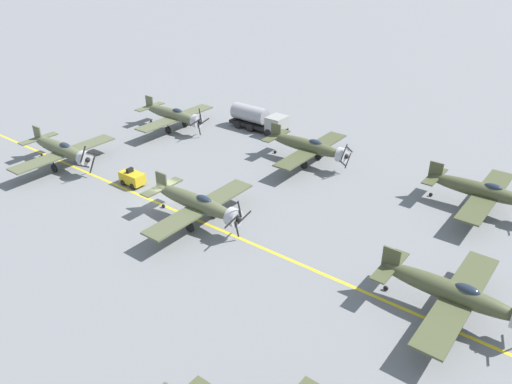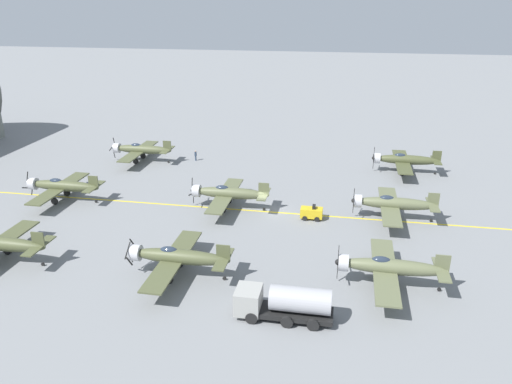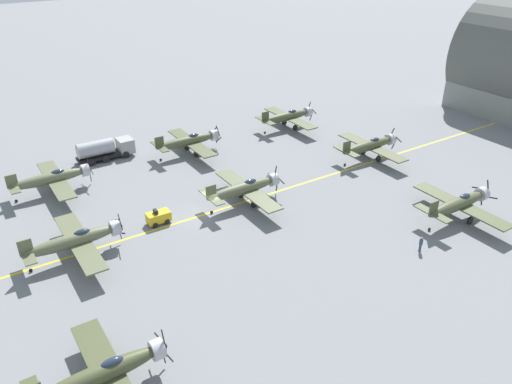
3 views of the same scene
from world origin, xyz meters
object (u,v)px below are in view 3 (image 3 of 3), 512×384
object	(u,v)px
airplane_near_right	(103,374)
airplane_far_center	(370,145)
fuel_tanker	(105,149)
airplane_far_left	(288,116)
airplane_far_right	(459,204)
airplane_mid_center	(245,188)
tow_tractor	(158,217)
airplane_mid_left	(189,141)
airplane_near_left	(52,178)
ground_crew_walking	(421,243)
airplane_near_center	(75,240)

from	to	relation	value
airplane_near_right	airplane_far_center	distance (m)	48.66
airplane_far_center	fuel_tanker	size ratio (longest dim) A/B	1.50
airplane_far_left	airplane_far_right	size ratio (longest dim) A/B	1.00
airplane_mid_center	tow_tractor	bearing A→B (deg)	-82.93
airplane_mid_center	airplane_mid_left	size ratio (longest dim) A/B	1.00
airplane_mid_left	airplane_far_left	xyz separation A→B (m)	(-0.66, 18.22, -0.00)
airplane_mid_left	airplane_near_left	bearing A→B (deg)	-100.53
ground_crew_walking	airplane_near_right	bearing A→B (deg)	-90.22
ground_crew_walking	fuel_tanker	bearing A→B (deg)	-153.87
airplane_far_right	fuel_tanker	world-z (taller)	airplane_far_right
airplane_near_right	airplane_far_left	xyz separation A→B (m)	(-35.56, 42.01, 0.00)
airplane_near_right	airplane_near_center	distance (m)	18.12
airplane_near_center	airplane_mid_left	xyz separation A→B (m)	(-17.02, 20.82, 0.00)
airplane_near_left	airplane_near_center	bearing A→B (deg)	-11.32
fuel_tanker	ground_crew_walking	size ratio (longest dim) A/B	4.75
airplane_far_center	airplane_far_left	bearing A→B (deg)	176.64
airplane_near_left	airplane_far_center	distance (m)	42.52
fuel_tanker	ground_crew_walking	bearing A→B (deg)	26.13
tow_tractor	airplane_near_left	bearing A→B (deg)	-149.89
airplane_mid_left	ground_crew_walking	world-z (taller)	airplane_mid_left
tow_tractor	airplane_mid_center	bearing A→B (deg)	82.46
airplane_far_center	airplane_mid_center	bearing A→B (deg)	-98.86
airplane_near_right	tow_tractor	bearing A→B (deg)	131.69
airplane_near_left	tow_tractor	bearing A→B (deg)	23.97
airplane_near_left	airplane_far_center	xyz separation A→B (m)	(13.78, 40.23, -0.00)
fuel_tanker	airplane_far_right	bearing A→B (deg)	36.52
airplane_near_center	airplane_far_center	xyz separation A→B (m)	(-1.61, 41.62, -0.00)
tow_tractor	airplane_near_center	bearing A→B (deg)	-80.18
airplane_far_right	tow_tractor	distance (m)	33.73
airplane_near_left	airplane_mid_center	xyz separation A→B (m)	(15.16, 18.51, -0.00)
airplane_mid_center	airplane_far_left	size ratio (longest dim) A/B	1.00
airplane_mid_left	airplane_near_right	bearing A→B (deg)	-49.60
airplane_far_left	ground_crew_walking	world-z (taller)	airplane_far_left
airplane_near_center	airplane_near_left	world-z (taller)	airplane_near_left
airplane_mid_center	tow_tractor	xyz separation A→B (m)	(-1.39, -10.52, -1.22)
airplane_near_left	airplane_mid_left	size ratio (longest dim) A/B	1.00
airplane_mid_center	airplane_near_left	bearing A→B (deg)	-114.72
airplane_mid_left	airplane_far_center	world-z (taller)	airplane_far_center
airplane_near_center	fuel_tanker	world-z (taller)	airplane_near_center
airplane_near_left	airplane_mid_center	world-z (taller)	airplane_near_left
airplane_far_left	tow_tractor	world-z (taller)	airplane_far_left
airplane_near_right	airplane_near_left	distance (m)	33.56
airplane_near_right	airplane_mid_left	bearing A→B (deg)	129.74
airplane_mid_center	airplane_far_left	world-z (taller)	airplane_mid_center
airplane_near_left	airplane_mid_center	size ratio (longest dim) A/B	1.00
tow_tractor	airplane_far_left	bearing A→B (deg)	118.43
airplane_far_center	airplane_far_right	distance (m)	17.91
airplane_mid_center	airplane_mid_left	world-z (taller)	airplane_mid_center
airplane_near_left	tow_tractor	xyz separation A→B (m)	(13.77, 7.99, -1.22)
airplane_mid_left	airplane_far_center	size ratio (longest dim) A/B	1.00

